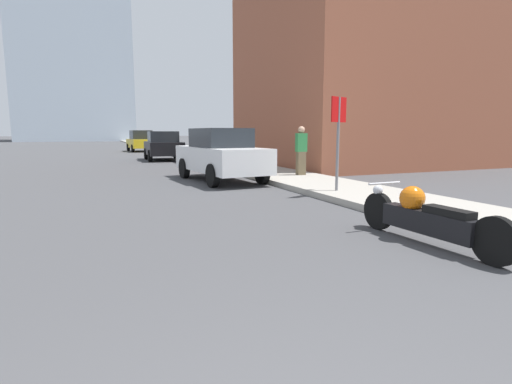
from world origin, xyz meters
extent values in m
cube|color=#9E998E|center=(5.48, 40.00, 0.07)|extent=(2.35, 240.00, 0.15)
cube|color=#9E563D|center=(13.48, 16.13, 4.32)|extent=(13.24, 9.45, 8.64)
cylinder|color=black|center=(3.63, 4.41, 0.30)|extent=(0.12, 0.61, 0.60)
cylinder|color=black|center=(3.71, 2.41, 0.30)|extent=(0.12, 0.61, 0.60)
cube|color=black|center=(3.67, 3.41, 0.32)|extent=(0.30, 1.53, 0.32)
sphere|color=orange|center=(3.66, 3.71, 0.62)|extent=(0.37, 0.37, 0.37)
cube|color=black|center=(3.68, 3.08, 0.53)|extent=(0.24, 0.70, 0.10)
sphere|color=silver|center=(3.63, 4.44, 0.65)|extent=(0.16, 0.16, 0.16)
cylinder|color=silver|center=(3.64, 4.30, 0.77)|extent=(0.62, 0.06, 0.04)
cube|color=silver|center=(3.23, 11.72, 0.72)|extent=(2.08, 4.50, 0.76)
cube|color=#23282D|center=(3.23, 11.72, 1.41)|extent=(1.63, 2.22, 0.60)
cylinder|color=black|center=(2.31, 13.00, 0.34)|extent=(0.26, 0.70, 0.69)
cylinder|color=black|center=(3.92, 13.14, 0.34)|extent=(0.26, 0.70, 0.69)
cylinder|color=black|center=(2.55, 10.30, 0.34)|extent=(0.26, 0.70, 0.69)
cylinder|color=black|center=(4.16, 10.44, 0.34)|extent=(0.26, 0.70, 0.69)
cube|color=black|center=(3.18, 22.57, 0.68)|extent=(1.97, 3.86, 0.72)
cube|color=#23282D|center=(3.18, 22.57, 1.34)|extent=(1.62, 1.88, 0.60)
cylinder|color=black|center=(2.35, 23.78, 0.32)|extent=(0.22, 0.65, 0.64)
cylinder|color=black|center=(4.10, 23.72, 0.32)|extent=(0.22, 0.65, 0.64)
cylinder|color=black|center=(2.27, 21.42, 0.32)|extent=(0.22, 0.65, 0.64)
cylinder|color=black|center=(4.02, 21.36, 0.32)|extent=(0.22, 0.65, 0.64)
cube|color=gold|center=(3.26, 34.12, 0.67)|extent=(2.08, 4.22, 0.71)
cube|color=#23282D|center=(3.26, 34.12, 1.39)|extent=(1.69, 2.06, 0.73)
cylinder|color=black|center=(2.30, 35.35, 0.31)|extent=(0.23, 0.64, 0.63)
cylinder|color=black|center=(4.07, 35.45, 0.31)|extent=(0.23, 0.64, 0.63)
cylinder|color=black|center=(2.45, 32.80, 0.31)|extent=(0.23, 0.64, 0.63)
cylinder|color=black|center=(4.21, 32.90, 0.31)|extent=(0.23, 0.64, 0.63)
cylinder|color=slate|center=(4.92, 7.55, 1.28)|extent=(0.07, 0.07, 2.27)
cube|color=red|center=(4.92, 7.55, 2.12)|extent=(0.57, 0.26, 0.60)
cube|color=brown|center=(5.89, 11.15, 0.54)|extent=(0.29, 0.20, 0.78)
cube|color=#2D7F42|center=(5.89, 11.15, 1.24)|extent=(0.36, 0.20, 0.62)
sphere|color=tan|center=(5.89, 11.15, 1.67)|extent=(0.23, 0.23, 0.23)
camera|label=1|loc=(-0.64, -0.73, 1.57)|focal=28.00mm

